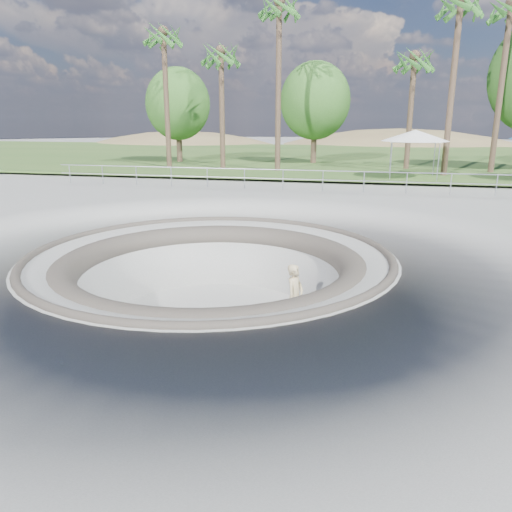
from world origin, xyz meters
TOP-DOWN VIEW (x-y plane):
  - ground at (0.00, 0.00)m, footprint 180.00×180.00m
  - skate_bowl at (0.00, 0.00)m, footprint 14.00×14.00m
  - grass_strip at (0.00, 34.00)m, footprint 180.00×36.00m
  - distant_hills at (3.78, 57.17)m, footprint 103.20×45.00m
  - safety_railing at (0.00, 12.00)m, footprint 25.00×0.06m
  - skateboard at (2.46, -0.35)m, footprint 0.84×0.36m
  - skater at (2.46, -0.35)m, footprint 0.61×0.75m
  - canopy_white at (6.69, 18.00)m, footprint 5.42×5.42m
  - palm_a at (-9.78, 20.95)m, footprint 2.60×2.60m
  - palm_b at (-5.83, 21.09)m, footprint 2.60×2.60m
  - palm_c at (-1.77, 20.16)m, footprint 2.60×2.60m
  - palm_d at (6.68, 23.30)m, footprint 2.60×2.60m
  - palm_e at (8.67, 19.63)m, footprint 2.60×2.60m
  - palm_f at (11.87, 22.16)m, footprint 2.60×2.60m
  - bushy_tree_left at (-10.59, 25.12)m, footprint 5.04×4.58m
  - bushy_tree_mid at (-0.07, 26.30)m, footprint 5.26×4.78m

SIDE VIEW (x-z plane):
  - distant_hills at x=3.78m, z-range -21.32..7.28m
  - skateboard at x=2.46m, z-range -1.88..-1.79m
  - skate_bowl at x=0.00m, z-range -3.88..0.22m
  - skater at x=2.46m, z-range -1.82..-0.04m
  - ground at x=0.00m, z-range 0.00..0.00m
  - grass_strip at x=0.00m, z-range 0.16..0.28m
  - safety_railing at x=0.00m, z-range 0.18..1.20m
  - canopy_white at x=6.69m, z-range 1.31..4.04m
  - bushy_tree_left at x=-10.59m, z-range 1.04..8.31m
  - bushy_tree_mid at x=-0.07m, z-range 1.08..8.67m
  - palm_d at x=6.68m, z-range 3.04..11.23m
  - palm_b at x=-5.83m, z-range 3.21..11.82m
  - palm_a at x=-9.78m, z-range 3.76..13.64m
  - palm_e at x=8.67m, z-range 4.14..14.91m
  - palm_f at x=11.87m, z-range 4.18..15.06m
  - palm_c at x=-1.77m, z-range 4.31..15.51m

